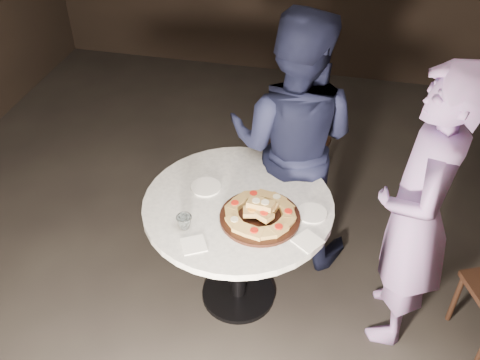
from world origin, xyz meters
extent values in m
plane|color=black|center=(0.00, 0.00, 0.00)|extent=(7.00, 7.00, 0.00)
cylinder|color=black|center=(-0.11, 0.12, 0.02)|extent=(0.59, 0.59, 0.03)
cylinder|color=black|center=(-0.11, 0.12, 0.43)|extent=(0.12, 0.12, 0.79)
cylinder|color=silver|center=(-0.11, 0.12, 0.83)|extent=(1.34, 1.34, 0.05)
cylinder|color=black|center=(0.04, 0.01, 0.87)|extent=(0.47, 0.47, 0.02)
cube|color=#AD8543|center=(0.20, 0.04, 0.89)|extent=(0.11, 0.12, 0.04)
cylinder|color=red|center=(0.20, 0.04, 0.91)|extent=(0.06, 0.06, 0.01)
cube|color=#AD8543|center=(0.17, 0.11, 0.89)|extent=(0.12, 0.12, 0.04)
cube|color=#AD8543|center=(0.12, 0.15, 0.89)|extent=(0.12, 0.11, 0.04)
cylinder|color=beige|center=(0.12, 0.15, 0.91)|extent=(0.06, 0.06, 0.01)
cube|color=#AD8543|center=(0.05, 0.17, 0.89)|extent=(0.11, 0.09, 0.04)
cube|color=#AD8543|center=(-0.02, 0.15, 0.89)|extent=(0.12, 0.11, 0.04)
cylinder|color=red|center=(-0.02, 0.15, 0.91)|extent=(0.06, 0.06, 0.01)
cube|color=#AD8543|center=(-0.08, 0.11, 0.89)|extent=(0.12, 0.12, 0.04)
cube|color=#AD8543|center=(-0.11, 0.04, 0.89)|extent=(0.11, 0.12, 0.04)
cylinder|color=red|center=(-0.11, 0.04, 0.91)|extent=(0.06, 0.06, 0.01)
cube|color=#AD8543|center=(-0.11, -0.03, 0.89)|extent=(0.10, 0.12, 0.04)
cube|color=#AD8543|center=(-0.08, -0.09, 0.89)|extent=(0.12, 0.12, 0.04)
cylinder|color=beige|center=(-0.08, -0.09, 0.91)|extent=(0.06, 0.06, 0.01)
cube|color=#AD8543|center=(-0.03, -0.14, 0.89)|extent=(0.12, 0.10, 0.04)
cube|color=#AD8543|center=(0.04, -0.15, 0.89)|extent=(0.11, 0.09, 0.04)
cylinder|color=red|center=(0.04, -0.15, 0.91)|extent=(0.05, 0.05, 0.01)
cube|color=#AD8543|center=(0.11, -0.14, 0.89)|extent=(0.12, 0.11, 0.04)
cube|color=#AD8543|center=(0.17, -0.09, 0.89)|extent=(0.12, 0.12, 0.04)
cylinder|color=red|center=(0.17, -0.09, 0.91)|extent=(0.06, 0.06, 0.01)
cube|color=#AD8543|center=(0.20, -0.03, 0.89)|extent=(0.11, 0.12, 0.04)
cube|color=#AD8543|center=(0.09, 0.04, 0.92)|extent=(0.08, 0.11, 0.04)
cylinder|color=#2D6B1E|center=(0.09, 0.04, 0.95)|extent=(0.05, 0.05, 0.01)
cube|color=#AD8543|center=(0.01, 0.05, 0.92)|extent=(0.08, 0.10, 0.04)
cylinder|color=beige|center=(0.01, 0.05, 0.95)|extent=(0.05, 0.05, 0.01)
cube|color=#AD8543|center=(0.00, -0.02, 0.92)|extent=(0.11, 0.09, 0.04)
cylinder|color=orange|center=(0.00, -0.02, 0.95)|extent=(0.05, 0.05, 0.01)
cube|color=#AD8543|center=(0.07, -0.04, 0.92)|extent=(0.12, 0.11, 0.04)
cylinder|color=red|center=(0.07, -0.04, 0.95)|extent=(0.06, 0.06, 0.01)
cube|color=#AD8543|center=(0.09, 0.04, 0.92)|extent=(0.11, 0.09, 0.04)
cylinder|color=#2D6B1E|center=(0.09, 0.04, 0.95)|extent=(0.05, 0.05, 0.01)
cube|color=#AD8543|center=(0.07, 0.01, 0.96)|extent=(0.11, 0.10, 0.04)
cylinder|color=beige|center=(0.07, 0.01, 0.98)|extent=(0.05, 0.05, 0.01)
cube|color=#AD8543|center=(0.02, 0.02, 0.96)|extent=(0.11, 0.08, 0.04)
cylinder|color=beige|center=(0.02, 0.02, 0.98)|extent=(0.05, 0.05, 0.01)
cylinder|color=white|center=(-0.33, 0.21, 0.86)|extent=(0.24, 0.24, 0.01)
cylinder|color=white|center=(0.33, 0.11, 0.86)|extent=(0.19, 0.19, 0.01)
imported|color=silver|center=(-0.36, -0.16, 0.90)|extent=(0.10, 0.10, 0.08)
cube|color=white|center=(-0.27, -0.28, 0.86)|extent=(0.18, 0.18, 0.01)
cube|color=white|center=(0.33, -0.12, 0.86)|extent=(0.19, 0.19, 0.01)
cube|color=black|center=(0.13, 1.33, 0.45)|extent=(0.48, 0.48, 0.04)
cube|color=black|center=(0.10, 1.12, 0.68)|extent=(0.42, 0.10, 0.45)
cylinder|color=black|center=(0.33, 1.48, 0.23)|extent=(0.04, 0.04, 0.45)
cylinder|color=black|center=(-0.03, 1.53, 0.23)|extent=(0.04, 0.04, 0.45)
cylinder|color=black|center=(0.28, 1.12, 0.23)|extent=(0.04, 0.04, 0.45)
cylinder|color=black|center=(-0.08, 1.17, 0.23)|extent=(0.04, 0.04, 0.45)
cylinder|color=black|center=(1.30, 0.23, 0.22)|extent=(0.05, 0.05, 0.43)
imported|color=black|center=(0.13, 0.71, 0.92)|extent=(0.97, 0.79, 1.85)
imported|color=#7D649F|center=(0.90, 0.14, 0.93)|extent=(0.49, 0.71, 1.87)
camera|label=1|loc=(0.42, -2.21, 2.95)|focal=40.00mm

